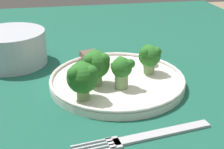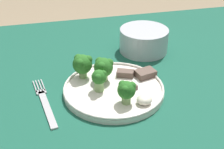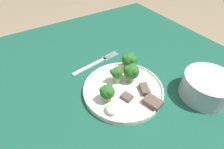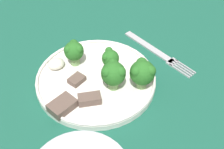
{
  "view_description": "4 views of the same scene",
  "coord_description": "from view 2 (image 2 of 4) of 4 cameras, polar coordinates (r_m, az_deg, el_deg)",
  "views": [
    {
      "loc": [
        -0.55,
        0.1,
        1.01
      ],
      "look_at": [
        -0.06,
        0.01,
        0.78
      ],
      "focal_mm": 50.0,
      "sensor_mm": 36.0,
      "label": 1
    },
    {
      "loc": [
        -0.21,
        -0.6,
        1.19
      ],
      "look_at": [
        -0.06,
        0.01,
        0.81
      ],
      "focal_mm": 50.0,
      "sensor_mm": 36.0,
      "label": 2
    },
    {
      "loc": [
        0.23,
        -0.22,
        1.16
      ],
      "look_at": [
        -0.09,
        -0.02,
        0.82
      ],
      "focal_mm": 28.0,
      "sensor_mm": 36.0,
      "label": 3
    },
    {
      "loc": [
        0.16,
        0.39,
        1.22
      ],
      "look_at": [
        -0.08,
        0.02,
        0.79
      ],
      "focal_mm": 50.0,
      "sensor_mm": 36.0,
      "label": 4
    }
  ],
  "objects": [
    {
      "name": "broccoli_floret_center_left",
      "position": [
        0.68,
        2.66,
        -2.89
      ],
      "size": [
        0.04,
        0.04,
        0.05
      ],
      "color": "#7FA866",
      "rests_on": "dinner_plate"
    },
    {
      "name": "broccoli_floret_front_left",
      "position": [
        0.75,
        -1.57,
        1.36
      ],
      "size": [
        0.05,
        0.05,
        0.06
      ],
      "color": "#7FA866",
      "rests_on": "dinner_plate"
    },
    {
      "name": "meat_slice_rear_slice",
      "position": [
        0.79,
        2.43,
        0.2
      ],
      "size": [
        0.05,
        0.04,
        0.02
      ],
      "color": "brown",
      "rests_on": "dinner_plate"
    },
    {
      "name": "table",
      "position": [
        0.82,
        4.21,
        -8.54
      ],
      "size": [
        1.22,
        0.98,
        0.76
      ],
      "color": "#195642",
      "rests_on": "ground_plane"
    },
    {
      "name": "sauce_dollop",
      "position": [
        0.69,
        5.94,
        -4.6
      ],
      "size": [
        0.04,
        0.03,
        0.02
      ],
      "color": "silver",
      "rests_on": "dinner_plate"
    },
    {
      "name": "broccoli_floret_near_rim_left",
      "position": [
        0.72,
        -2.33,
        -0.86
      ],
      "size": [
        0.04,
        0.03,
        0.05
      ],
      "color": "#7FA866",
      "rests_on": "dinner_plate"
    },
    {
      "name": "broccoli_floret_back_left",
      "position": [
        0.77,
        -5.44,
        1.93
      ],
      "size": [
        0.05,
        0.05,
        0.06
      ],
      "color": "#7FA866",
      "rests_on": "dinner_plate"
    },
    {
      "name": "fork",
      "position": [
        0.73,
        -12.16,
        -5.01
      ],
      "size": [
        0.05,
        0.2,
        0.0
      ],
      "color": "#B2B2B7",
      "rests_on": "table"
    },
    {
      "name": "dinner_plate",
      "position": [
        0.75,
        0.3,
        -2.7
      ],
      "size": [
        0.24,
        0.24,
        0.02
      ],
      "color": "white",
      "rests_on": "table"
    },
    {
      "name": "cream_bowl",
      "position": [
        0.93,
        5.82,
        6.16
      ],
      "size": [
        0.14,
        0.14,
        0.07
      ],
      "color": "#B7BCC6",
      "rests_on": "table"
    },
    {
      "name": "meat_slice_middle_slice",
      "position": [
        0.79,
        6.13,
        0.2
      ],
      "size": [
        0.06,
        0.05,
        0.02
      ],
      "color": "brown",
      "rests_on": "dinner_plate"
    },
    {
      "name": "meat_slice_front_slice",
      "position": [
        0.74,
        3.28,
        -2.33
      ],
      "size": [
        0.04,
        0.03,
        0.01
      ],
      "color": "brown",
      "rests_on": "dinner_plate"
    }
  ]
}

